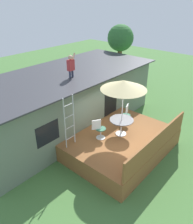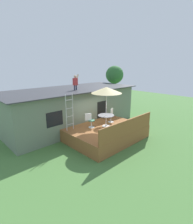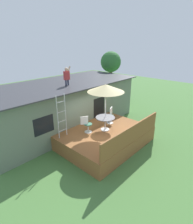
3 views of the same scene
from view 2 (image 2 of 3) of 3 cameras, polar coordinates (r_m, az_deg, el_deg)
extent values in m
plane|color=#477538|center=(11.48, 2.82, -8.66)|extent=(40.00, 40.00, 0.00)
cube|color=slate|center=(13.61, -8.18, 1.38)|extent=(10.00, 4.00, 2.84)
cube|color=#38383D|center=(13.34, -8.41, 7.44)|extent=(10.50, 4.50, 0.06)
cube|color=black|center=(10.57, -13.57, -2.25)|extent=(1.10, 0.03, 0.90)
cube|color=black|center=(13.08, 1.80, -0.72)|extent=(1.00, 0.03, 2.00)
cube|color=brown|center=(11.32, 2.85, -6.81)|extent=(4.74, 3.60, 0.80)
cube|color=brown|center=(9.98, 10.27, -4.92)|extent=(4.64, 0.08, 0.90)
cylinder|color=silver|center=(11.31, 3.11, -4.59)|extent=(0.48, 0.48, 0.03)
cylinder|color=silver|center=(11.19, 3.14, -2.88)|extent=(0.07, 0.07, 0.71)
cylinder|color=#4C4C51|center=(11.09, 3.17, -1.11)|extent=(1.04, 1.04, 0.03)
cylinder|color=silver|center=(10.96, 3.20, 1.24)|extent=(0.04, 0.04, 2.40)
cone|color=beige|center=(10.74, 3.29, 7.20)|extent=(1.90, 1.90, 0.38)
cylinder|color=silver|center=(10.38, -9.92, -0.35)|extent=(0.04, 0.04, 2.20)
cylinder|color=silver|center=(10.64, -7.78, 0.13)|extent=(0.04, 0.04, 2.20)
cylinder|color=silver|center=(10.73, -8.68, -3.97)|extent=(0.48, 0.03, 0.03)
cylinder|color=silver|center=(10.58, -8.78, -1.41)|extent=(0.48, 0.03, 0.03)
cylinder|color=silver|center=(10.44, -8.89, 1.22)|extent=(0.48, 0.03, 0.03)
cylinder|color=silver|center=(10.34, -9.01, 3.90)|extent=(0.48, 0.03, 0.03)
cylinder|color=#33384C|center=(12.56, -7.22, 7.92)|extent=(0.10, 0.10, 0.34)
cylinder|color=#33384C|center=(12.66, -6.63, 8.00)|extent=(0.10, 0.10, 0.34)
cube|color=#B73333|center=(12.57, -6.99, 9.86)|extent=(0.32, 0.20, 0.50)
sphere|color=tan|center=(12.54, -7.04, 11.50)|extent=(0.20, 0.20, 0.20)
cylinder|color=tan|center=(12.65, -6.37, 11.28)|extent=(0.26, 0.08, 0.44)
cylinder|color=silver|center=(11.10, -1.66, -4.99)|extent=(0.40, 0.40, 0.02)
cylinder|color=silver|center=(11.02, -1.67, -3.92)|extent=(0.06, 0.06, 0.44)
cylinder|color=#33664C|center=(10.95, -1.68, -2.79)|extent=(0.44, 0.44, 0.04)
cube|color=silver|center=(10.84, -2.72, -1.65)|extent=(0.36, 0.24, 0.44)
cylinder|color=silver|center=(12.15, 4.69, -3.22)|extent=(0.40, 0.40, 0.02)
cylinder|color=silver|center=(12.08, 4.72, -2.23)|extent=(0.06, 0.06, 0.44)
cylinder|color=#33664C|center=(12.02, 4.74, -1.18)|extent=(0.44, 0.44, 0.04)
cube|color=silver|center=(12.13, 5.08, 0.15)|extent=(0.39, 0.19, 0.44)
cylinder|color=brown|center=(18.57, 5.78, 5.88)|extent=(0.31, 0.31, 3.29)
sphere|color=#2D662D|center=(18.35, 5.96, 12.07)|extent=(1.81, 1.81, 1.81)
camera|label=1|loc=(3.12, -35.39, 47.09)|focal=36.13mm
camera|label=3|loc=(1.89, -14.51, 36.18)|focal=28.98mm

